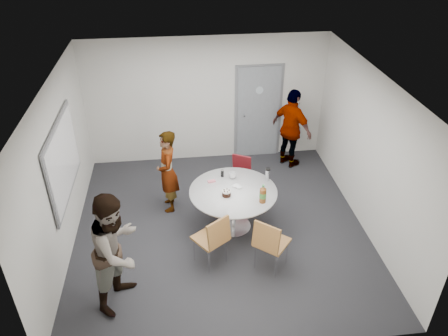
{
  "coord_description": "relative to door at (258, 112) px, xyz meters",
  "views": [
    {
      "loc": [
        -0.65,
        -5.95,
        4.98
      ],
      "look_at": [
        0.09,
        0.25,
        1.08
      ],
      "focal_mm": 35.0,
      "sensor_mm": 36.0,
      "label": 1
    }
  ],
  "objects": [
    {
      "name": "wall_right",
      "position": [
        1.4,
        -2.48,
        0.32
      ],
      "size": [
        0.0,
        5.0,
        5.0
      ],
      "primitive_type": "plane",
      "rotation": [
        1.57,
        0.0,
        -1.57
      ],
      "color": "silver",
      "rests_on": "floor"
    },
    {
      "name": "door",
      "position": [
        0.0,
        0.0,
        0.0
      ],
      "size": [
        1.02,
        0.17,
        2.12
      ],
      "color": "slate",
      "rests_on": "wall_back"
    },
    {
      "name": "whiteboard",
      "position": [
        -3.56,
        -2.28,
        0.42
      ],
      "size": [
        0.04,
        1.9,
        1.25
      ],
      "color": "slate",
      "rests_on": "wall_left"
    },
    {
      "name": "chair_far",
      "position": [
        -0.61,
        -1.49,
        -0.53
      ],
      "size": [
        0.53,
        0.55,
        0.81
      ],
      "rotation": [
        0.0,
        0.0,
        2.65
      ],
      "color": "maroon",
      "rests_on": "floor"
    },
    {
      "name": "floor",
      "position": [
        -1.1,
        -2.48,
        -1.03
      ],
      "size": [
        5.0,
        5.0,
        0.0
      ],
      "primitive_type": "plane",
      "color": "black",
      "rests_on": "ground"
    },
    {
      "name": "wall_back",
      "position": [
        -1.1,
        0.02,
        0.32
      ],
      "size": [
        5.0,
        0.0,
        5.0
      ],
      "primitive_type": "plane",
      "rotation": [
        1.57,
        0.0,
        0.0
      ],
      "color": "silver",
      "rests_on": "floor"
    },
    {
      "name": "person_main",
      "position": [
        -1.97,
        -1.77,
        -0.24
      ],
      "size": [
        0.41,
        0.6,
        1.57
      ],
      "primitive_type": "imported",
      "rotation": [
        0.0,
        0.0,
        -1.5
      ],
      "color": "#A5C6EA",
      "rests_on": "floor"
    },
    {
      "name": "chair_near_left",
      "position": [
        -1.3,
        -3.37,
        -0.46
      ],
      "size": [
        0.63,
        0.64,
        0.93
      ],
      "rotation": [
        0.0,
        0.0,
        0.61
      ],
      "color": "olive",
      "rests_on": "floor"
    },
    {
      "name": "person_right",
      "position": [
        0.62,
        -0.53,
        -0.17
      ],
      "size": [
        0.92,
        1.07,
        1.72
      ],
      "primitive_type": "imported",
      "rotation": [
        0.0,
        0.0,
        2.18
      ],
      "color": "black",
      "rests_on": "floor"
    },
    {
      "name": "person_left",
      "position": [
        -2.67,
        -3.86,
        -0.12
      ],
      "size": [
        1.0,
        1.09,
        1.8
      ],
      "primitive_type": "imported",
      "rotation": [
        0.0,
        0.0,
        1.11
      ],
      "color": "white",
      "rests_on": "floor"
    },
    {
      "name": "table",
      "position": [
        -0.85,
        -2.49,
        -0.35
      ],
      "size": [
        1.48,
        1.48,
        1.1
      ],
      "color": "silver",
      "rests_on": "floor"
    },
    {
      "name": "wall_left",
      "position": [
        -3.6,
        -2.48,
        0.32
      ],
      "size": [
        0.0,
        5.0,
        5.0
      ],
      "primitive_type": "plane",
      "rotation": [
        1.57,
        0.0,
        1.57
      ],
      "color": "silver",
      "rests_on": "floor"
    },
    {
      "name": "wall_front",
      "position": [
        -1.1,
        -4.98,
        0.32
      ],
      "size": [
        5.0,
        0.0,
        5.0
      ],
      "primitive_type": "plane",
      "rotation": [
        -1.57,
        0.0,
        0.0
      ],
      "color": "silver",
      "rests_on": "floor"
    },
    {
      "name": "ceiling",
      "position": [
        -1.1,
        -2.48,
        1.67
      ],
      "size": [
        5.0,
        5.0,
        0.0
      ],
      "primitive_type": "plane",
      "rotation": [
        3.14,
        0.0,
        0.0
      ],
      "color": "silver",
      "rests_on": "wall_back"
    },
    {
      "name": "chair_near_right",
      "position": [
        -0.48,
        -3.58,
        -0.44
      ],
      "size": [
        0.65,
        0.66,
        0.95
      ],
      "rotation": [
        0.0,
        0.0,
        -0.7
      ],
      "color": "olive",
      "rests_on": "floor"
    }
  ]
}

